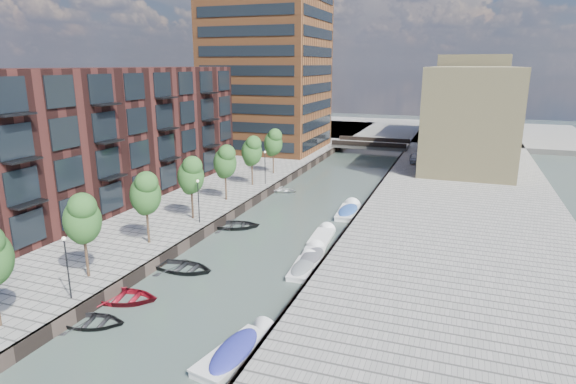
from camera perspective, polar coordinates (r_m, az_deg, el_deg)
The scene contains 31 objects.
water at distance 57.56m, azimuth 3.93°, elevation -0.59°, with size 300.00×300.00×0.00m, color #38473F.
quay_left at distance 75.42m, azimuth -23.36°, elevation 2.32°, with size 60.00×140.00×1.00m, color gray.
quay_right at distance 55.38m, azimuth 20.05°, elevation -1.57°, with size 20.00×140.00×1.00m, color gray.
quay_wall_left at distance 59.33m, azimuth -1.72°, elevation 0.41°, with size 0.25×140.00×1.00m, color #332823.
quay_wall_right at distance 56.12m, azimuth 9.93°, elevation -0.66°, with size 0.25×140.00×1.00m, color #332823.
far_closure at distance 115.33m, azimuth 12.34°, elevation 7.17°, with size 80.00×40.00×1.00m, color gray.
apartment_block at distance 56.33m, azimuth -19.05°, elevation 6.61°, with size 8.00×38.00×14.00m, color black.
tower at distance 84.72m, azimuth -2.45°, elevation 15.34°, with size 18.00×18.00×30.00m, color brown.
tan_block_near at distance 75.72m, azimuth 20.72°, elevation 8.39°, with size 12.00×25.00×14.00m, color tan.
tan_block_far at distance 101.56m, azimuth 20.75°, elevation 10.38°, with size 12.00×20.00×16.00m, color tan.
bridge at distance 87.81m, azimuth 9.80°, elevation 5.54°, with size 13.00×6.00×1.30m.
tree_1 at distance 35.43m, azimuth -23.22°, elevation -2.79°, with size 2.50×2.50×5.95m.
tree_2 at distance 40.56m, azimuth -16.56°, elevation -0.04°, with size 2.50×2.50×5.95m.
tree_3 at distance 46.19m, azimuth -11.45°, elevation 2.06°, with size 2.50×2.50×5.95m.
tree_4 at distance 52.15m, azimuth -7.48°, elevation 3.69°, with size 2.50×2.50×5.95m.
tree_5 at distance 58.34m, azimuth -4.32°, elevation 4.96°, with size 2.50×2.50×5.95m.
tree_6 at distance 64.69m, azimuth -1.77°, elevation 5.98°, with size 2.50×2.50×5.95m.
lamp_0 at distance 33.13m, azimuth -24.75°, elevation -7.45°, with size 0.24×0.24×4.12m.
lamp_1 at distance 45.13m, azimuth -10.58°, elevation -0.54°, with size 0.24×0.24×4.12m.
lamp_2 at distance 59.06m, azimuth -2.74°, elevation 3.34°, with size 0.24×0.24×4.12m.
sloop_0 at distance 32.60m, azimuth -22.19°, elevation -14.37°, with size 2.95×4.13×0.86m, color black.
sloop_1 at distance 38.26m, azimuth -12.31°, elevation -9.10°, with size 3.46×4.85×1.00m, color black.
sloop_2 at distance 34.82m, azimuth -18.98°, elevation -12.10°, with size 3.47×4.86×1.01m, color maroon.
sloop_3 at distance 59.77m, azimuth -0.87°, elevation 0.03°, with size 2.96×4.15×0.86m, color silver.
sloop_4 at distance 47.00m, azimuth -6.33°, elevation -4.24°, with size 3.49×4.88×1.01m, color black.
motorboat_0 at distance 27.79m, azimuth -5.66°, elevation -18.12°, with size 3.02×5.90×1.88m.
motorboat_1 at distance 37.62m, azimuth 1.93°, elevation -8.85°, with size 1.96×4.74×1.54m.
motorboat_2 at distance 44.23m, azimuth 4.16°, elevation -5.30°, with size 1.95×4.93×1.61m.
motorboat_3 at distance 51.51m, azimuth 7.21°, elevation -2.27°, with size 2.37×5.86×1.91m.
motorboat_4 at distance 39.42m, azimuth 2.93°, elevation -7.70°, with size 2.43×5.14×1.65m.
car at distance 74.89m, azimuth 14.85°, elevation 3.91°, with size 1.65×4.10×1.40m, color #A1A2A6.
Camera 1 is at (15.20, -13.35, 15.33)m, focal length 30.00 mm.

